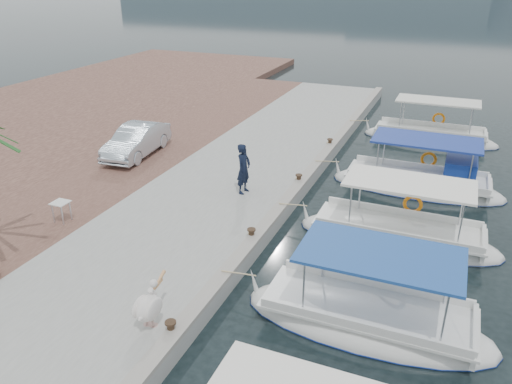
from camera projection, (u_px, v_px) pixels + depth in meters
ground at (243, 277)px, 15.09m from camera, size 400.00×400.00×0.00m
concrete_quay at (225, 191)px, 20.24m from camera, size 6.00×40.00×0.50m
quay_curb at (290, 195)px, 19.15m from camera, size 0.44×40.00×0.12m
cobblestone_strip at (122, 173)px, 21.97m from camera, size 4.00×40.00×0.50m
fishing_caique_b at (366, 322)px, 13.01m from camera, size 6.59×2.44×2.83m
fishing_caique_c at (397, 238)px, 17.01m from camera, size 6.83×2.21×2.83m
fishing_caique_d at (419, 186)px, 20.92m from camera, size 7.08×2.37×2.83m
fishing_caique_e at (429, 139)px, 26.83m from camera, size 6.98×2.02×2.83m
mooring_bollards at (251, 233)px, 16.19m from camera, size 0.28×20.28×0.33m
pelican at (148, 306)px, 12.08m from camera, size 0.56×1.42×1.10m
fisherman at (244, 169)px, 19.14m from camera, size 0.55×0.77×1.97m
parked_car at (137, 141)px, 23.15m from camera, size 1.88×4.38×1.40m
folding_table at (61, 208)px, 17.12m from camera, size 0.55×0.55×0.73m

